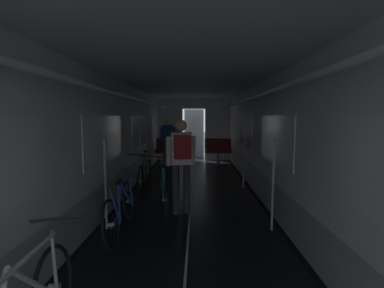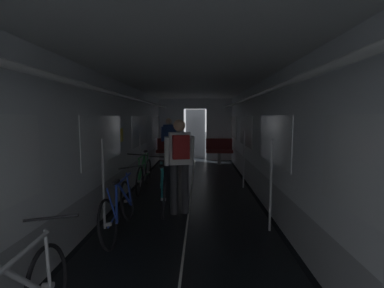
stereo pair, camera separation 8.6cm
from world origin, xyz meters
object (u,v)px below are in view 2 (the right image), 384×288
object	(u,v)px
bench_seat_far_left	(170,149)
person_standing_near_bench	(169,138)
bicycle_teal_in_aisle	(163,189)
bench_seat_far_right	(219,149)
bicycle_green	(144,174)
bicycle_blue	(119,208)
person_cyclist_aisle	(180,158)

from	to	relation	value
bench_seat_far_left	person_standing_near_bench	xyz separation A→B (m)	(0.00, -0.38, 0.41)
person_standing_near_bench	bicycle_teal_in_aisle	bearing A→B (deg)	-85.03
bench_seat_far_right	bicycle_green	world-z (taller)	bench_seat_far_right
bicycle_teal_in_aisle	person_standing_near_bench	size ratio (longest dim) A/B	1.00
bicycle_blue	bicycle_green	world-z (taller)	bicycle_blue
bicycle_green	person_cyclist_aisle	world-z (taller)	person_cyclist_aisle
person_cyclist_aisle	bicycle_teal_in_aisle	bearing A→B (deg)	142.48
bicycle_green	person_standing_near_bench	size ratio (longest dim) A/B	1.00
bench_seat_far_left	person_standing_near_bench	world-z (taller)	person_standing_near_bench
person_cyclist_aisle	person_standing_near_bench	world-z (taller)	same
bicycle_teal_in_aisle	person_standing_near_bench	distance (m)	4.70
bench_seat_far_right	person_cyclist_aisle	xyz separation A→B (m)	(-1.05, -5.29, 0.45)
bicycle_blue	bicycle_teal_in_aisle	world-z (taller)	bicycle_blue
bicycle_blue	bicycle_green	bearing A→B (deg)	92.87
bicycle_green	person_cyclist_aisle	xyz separation A→B (m)	(0.96, -1.60, 0.63)
bench_seat_far_right	bicycle_teal_in_aisle	bearing A→B (deg)	-105.50
bench_seat_far_left	person_cyclist_aisle	size ratio (longest dim) A/B	0.58
person_cyclist_aisle	bicycle_green	bearing A→B (deg)	121.06
bench_seat_far_left	person_standing_near_bench	size ratio (longest dim) A/B	0.58
bench_seat_far_left	person_standing_near_bench	distance (m)	0.55
bicycle_blue	person_standing_near_bench	world-z (taller)	person_standing_near_bench
bicycle_green	person_standing_near_bench	xyz separation A→B (m)	(0.22, 3.31, 0.59)
bench_seat_far_left	person_cyclist_aisle	distance (m)	5.36
bicycle_teal_in_aisle	bench_seat_far_right	bearing A→B (deg)	74.50
bench_seat_far_right	person_cyclist_aisle	size ratio (longest dim) A/B	0.58
bench_seat_far_left	bicycle_green	distance (m)	3.70
person_cyclist_aisle	bicycle_teal_in_aisle	size ratio (longest dim) A/B	1.00
person_cyclist_aisle	person_standing_near_bench	distance (m)	4.97
bench_seat_far_left	person_cyclist_aisle	xyz separation A→B (m)	(0.75, -5.29, 0.45)
bench_seat_far_right	person_standing_near_bench	distance (m)	1.88
bicycle_teal_in_aisle	person_standing_near_bench	world-z (taller)	person_standing_near_bench
bench_seat_far_left	bicycle_blue	xyz separation A→B (m)	(-0.09, -6.13, -0.19)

